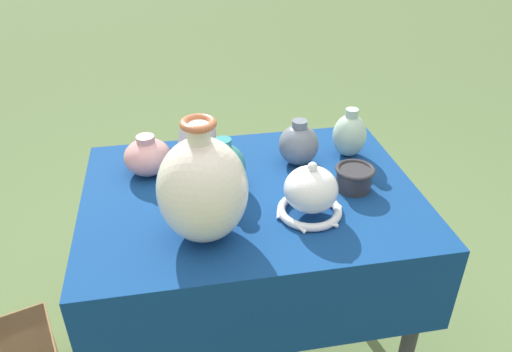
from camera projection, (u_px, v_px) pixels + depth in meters
The scene contains 9 objects.
display_table at pixel (252, 221), 1.45m from camera, with size 0.94×0.70×0.75m.
vase_tall_bulbous at pixel (203, 189), 1.17m from camera, with size 0.22×0.22×0.31m.
vase_dome_bell at pixel (311, 194), 1.28m from camera, with size 0.18×0.17×0.16m.
mosaic_tile_box at pixel (198, 148), 1.54m from camera, with size 0.13×0.15×0.08m.
jar_round_celadon at pixel (350, 135), 1.55m from camera, with size 0.10×0.10×0.16m.
jar_round_slate at pixel (299, 144), 1.51m from camera, with size 0.12×0.12×0.14m.
jar_round_rose at pixel (148, 157), 1.47m from camera, with size 0.14×0.14×0.12m.
cup_wide_charcoal at pixel (354, 177), 1.40m from camera, with size 0.11×0.11×0.07m.
jar_round_teal at pixel (224, 166), 1.39m from camera, with size 0.12×0.12×0.15m.
Camera 1 is at (-0.20, -1.16, 1.53)m, focal length 35.00 mm.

